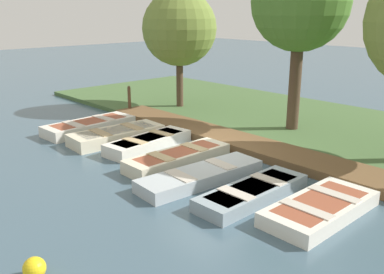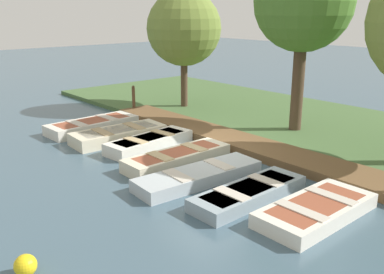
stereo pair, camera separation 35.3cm
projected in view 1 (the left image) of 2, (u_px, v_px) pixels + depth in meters
ground_plane at (205, 156)px, 12.72m from camera, size 80.00×80.00×0.00m
shore_bank at (300, 124)px, 15.95m from camera, size 8.00×24.00×0.17m
dock_walkway at (238, 142)px, 13.64m from camera, size 1.38×12.05×0.25m
rowboat_0 at (89, 126)px, 15.26m from camera, size 3.30×1.33×0.40m
rowboat_1 at (117, 135)px, 14.09m from camera, size 3.16×1.31×0.42m
rowboat_2 at (149, 142)px, 13.35m from camera, size 3.03×1.27×0.40m
rowboat_3 at (178, 158)px, 11.99m from camera, size 3.22×0.98×0.39m
rowboat_4 at (201, 175)px, 10.77m from camera, size 3.50×1.24×0.35m
rowboat_5 at (252, 192)px, 9.80m from camera, size 3.06×1.00×0.33m
rowboat_6 at (320, 208)px, 9.00m from camera, size 2.83×1.25×0.34m
mooring_post_near at (129, 100)px, 17.73m from camera, size 0.13×0.13×1.17m
buoy at (34, 268)px, 6.88m from camera, size 0.37×0.37×0.37m
park_tree_far_left at (179, 29)px, 17.59m from camera, size 3.08×3.08×4.98m
park_tree_left at (300, 3)px, 13.83m from camera, size 3.22×3.22×6.04m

